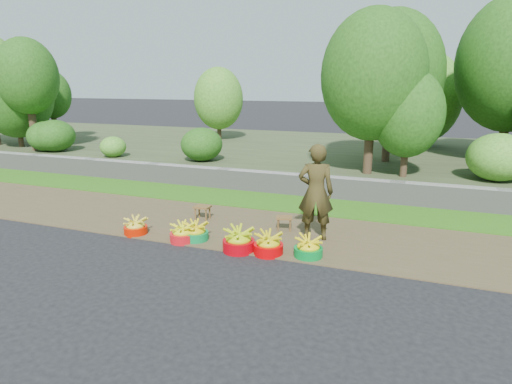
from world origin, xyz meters
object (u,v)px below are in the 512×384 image
(vendor_woman, at_px, (316,192))
(basin_a, at_px, (136,227))
(basin_b, at_px, (183,233))
(basin_f, at_px, (308,248))
(stool_left, at_px, (202,209))
(basin_d, at_px, (239,241))
(basin_c, at_px, (195,232))
(stool_right, at_px, (284,219))
(basin_e, at_px, (268,245))

(vendor_woman, bearing_deg, basin_a, 3.53)
(basin_a, relative_size, basin_b, 0.95)
(basin_f, xyz_separation_m, stool_left, (-2.54, 1.16, 0.09))
(basin_d, xyz_separation_m, vendor_woman, (1.09, 1.00, 0.71))
(basin_c, xyz_separation_m, stool_left, (-0.44, 1.13, 0.09))
(stool_left, height_order, stool_right, stool_left)
(basin_a, bearing_deg, basin_c, 4.80)
(basin_b, bearing_deg, stool_left, 101.17)
(basin_e, xyz_separation_m, stool_right, (-0.08, 1.20, 0.07))
(stool_left, xyz_separation_m, stool_right, (1.80, -0.06, -0.01))
(basin_a, height_order, vendor_woman, vendor_woman)
(basin_d, distance_m, vendor_woman, 1.64)
(basin_a, height_order, stool_left, basin_a)
(basin_b, xyz_separation_m, stool_right, (1.55, 1.19, 0.08))
(basin_a, xyz_separation_m, basin_d, (2.15, -0.08, 0.04))
(basin_a, bearing_deg, stool_left, 57.53)
(vendor_woman, bearing_deg, basin_e, 47.01)
(basin_d, xyz_separation_m, stool_left, (-1.37, 1.31, 0.06))
(basin_a, bearing_deg, basin_b, -1.50)
(basin_a, bearing_deg, basin_f, 1.09)
(basin_c, relative_size, stool_right, 1.33)
(vendor_woman, bearing_deg, basin_b, 10.89)
(basin_f, distance_m, stool_left, 2.80)
(basin_b, bearing_deg, basin_f, 2.25)
(basin_d, xyz_separation_m, basin_f, (1.18, 0.14, -0.02))
(basin_c, bearing_deg, basin_f, -1.07)
(basin_d, bearing_deg, basin_f, 6.99)
(basin_d, relative_size, vendor_woman, 0.31)
(basin_c, distance_m, basin_d, 0.94)
(basin_d, bearing_deg, vendor_woman, 42.63)
(vendor_woman, bearing_deg, basin_f, 83.94)
(basin_b, xyz_separation_m, basin_f, (2.30, 0.09, 0.00))
(basin_c, bearing_deg, basin_e, -5.44)
(stool_right, bearing_deg, basin_b, -142.52)
(basin_f, relative_size, vendor_woman, 0.27)
(basin_b, bearing_deg, basin_d, -2.77)
(basin_a, relative_size, basin_f, 0.93)
(basin_c, xyz_separation_m, basin_d, (0.93, -0.18, 0.03))
(basin_b, relative_size, basin_c, 0.99)
(basin_e, xyz_separation_m, stool_left, (-1.89, 1.26, 0.08))
(basin_f, distance_m, vendor_woman, 1.13)
(basin_b, height_order, basin_c, basin_c)
(basin_a, relative_size, vendor_woman, 0.25)
(basin_a, xyz_separation_m, basin_e, (2.67, -0.04, 0.02))
(stool_right, bearing_deg, vendor_woman, -20.82)
(basin_b, distance_m, stool_right, 1.96)
(basin_b, xyz_separation_m, vendor_woman, (2.20, 0.94, 0.74))
(basin_f, bearing_deg, stool_left, 155.40)
(stool_right, relative_size, vendor_woman, 0.20)
(stool_right, bearing_deg, stool_left, 177.98)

